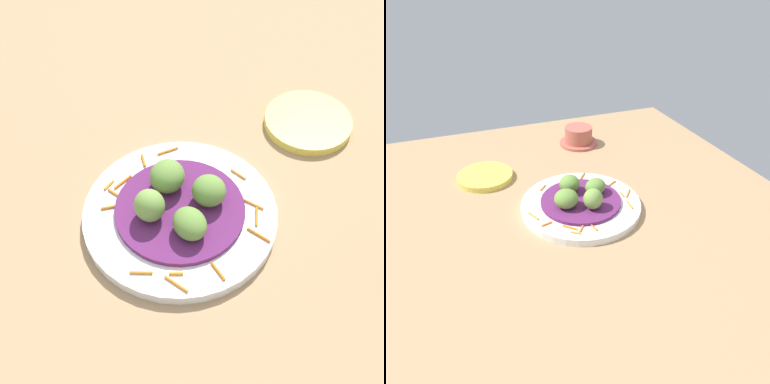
# 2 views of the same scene
# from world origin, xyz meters

# --- Properties ---
(table_surface) EXTENTS (1.10, 1.10, 0.02)m
(table_surface) POSITION_xyz_m (0.00, 0.00, 0.01)
(table_surface) COLOR tan
(table_surface) RESTS_ON ground
(main_plate) EXTENTS (0.27, 0.27, 0.02)m
(main_plate) POSITION_xyz_m (-0.05, -0.02, 0.03)
(main_plate) COLOR white
(main_plate) RESTS_ON table_surface
(cabbage_bed) EXTENTS (0.18, 0.18, 0.01)m
(cabbage_bed) POSITION_xyz_m (-0.05, -0.02, 0.04)
(cabbage_bed) COLOR #60235B
(cabbage_bed) RESTS_ON main_plate
(carrot_garnish) EXTENTS (0.25, 0.23, 0.00)m
(carrot_garnish) POSITION_xyz_m (-0.05, -0.02, 0.04)
(carrot_garnish) COLOR orange
(carrot_garnish) RESTS_ON main_plate
(guac_scoop_left) EXTENTS (0.07, 0.07, 0.04)m
(guac_scoop_left) POSITION_xyz_m (-0.04, -0.06, 0.07)
(guac_scoop_left) COLOR olive
(guac_scoop_left) RESTS_ON cabbage_bed
(guac_scoop_center) EXTENTS (0.06, 0.06, 0.04)m
(guac_scoop_center) POSITION_xyz_m (-0.01, -0.00, 0.07)
(guac_scoop_center) COLOR olive
(guac_scoop_center) RESTS_ON cabbage_bed
(guac_scoop_right) EXTENTS (0.06, 0.06, 0.05)m
(guac_scoop_right) POSITION_xyz_m (-0.06, 0.02, 0.07)
(guac_scoop_right) COLOR #759E47
(guac_scoop_right) RESTS_ON cabbage_bed
(guac_scoop_back) EXTENTS (0.07, 0.06, 0.04)m
(guac_scoop_back) POSITION_xyz_m (-0.09, -0.03, 0.06)
(guac_scoop_back) COLOR olive
(guac_scoop_back) RESTS_ON cabbage_bed
(side_plate_small) EXTENTS (0.14, 0.14, 0.01)m
(side_plate_small) POSITION_xyz_m (0.13, -0.23, 0.03)
(side_plate_small) COLOR #E0CC4C
(side_plate_small) RESTS_ON table_surface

